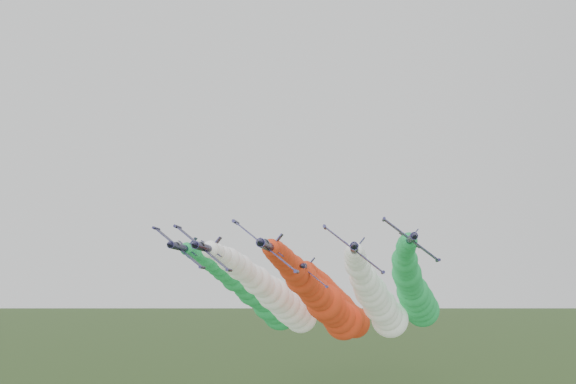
% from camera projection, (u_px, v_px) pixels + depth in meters
% --- Properties ---
extents(jet_lead, '(17.50, 76.22, 20.96)m').
position_uv_depth(jet_lead, '(325.00, 303.00, 120.00)').
color(jet_lead, black).
rests_on(jet_lead, ground).
extents(jet_inner_left, '(17.21, 75.93, 20.68)m').
position_uv_depth(jet_inner_left, '(279.00, 299.00, 130.89)').
color(jet_inner_left, black).
rests_on(jet_inner_left, ground).
extents(jet_inner_right, '(17.59, 76.31, 21.05)m').
position_uv_depth(jet_inner_right, '(378.00, 302.00, 126.63)').
color(jet_inner_right, black).
rests_on(jet_inner_right, ground).
extents(jet_outer_left, '(17.93, 76.65, 21.40)m').
position_uv_depth(jet_outer_left, '(261.00, 297.00, 141.72)').
color(jet_outer_left, black).
rests_on(jet_outer_left, ground).
extents(jet_outer_right, '(17.59, 76.30, 21.05)m').
position_uv_depth(jet_outer_right, '(415.00, 293.00, 135.46)').
color(jet_outer_right, black).
rests_on(jet_outer_right, ground).
extents(jet_trail, '(17.40, 76.12, 20.86)m').
position_uv_depth(jet_trail, '(340.00, 307.00, 144.91)').
color(jet_trail, black).
rests_on(jet_trail, ground).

